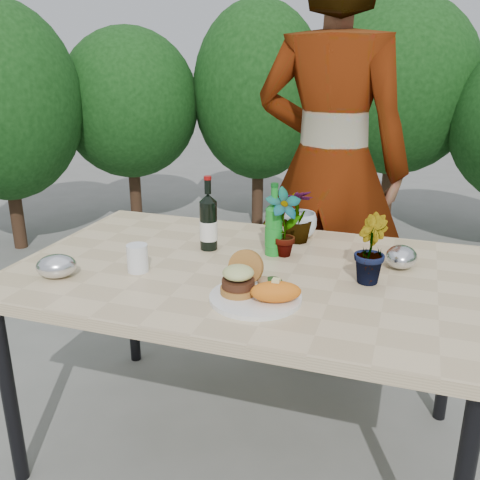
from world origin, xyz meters
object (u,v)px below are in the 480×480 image
(patio_table, at_px, (247,283))
(wine_bottle, at_px, (208,223))
(person, at_px, (330,168))
(dinner_plate, at_px, (255,298))

(patio_table, distance_m, wine_bottle, 0.29)
(wine_bottle, bearing_deg, person, 45.53)
(patio_table, height_order, wine_bottle, wine_bottle)
(patio_table, xyz_separation_m, person, (0.15, 0.76, 0.27))
(patio_table, relative_size, person, 0.83)
(patio_table, relative_size, wine_bottle, 5.67)
(patio_table, xyz_separation_m, dinner_plate, (0.10, -0.23, 0.06))
(dinner_plate, height_order, wine_bottle, wine_bottle)
(wine_bottle, bearing_deg, patio_table, -50.12)
(dinner_plate, distance_m, person, 1.01)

